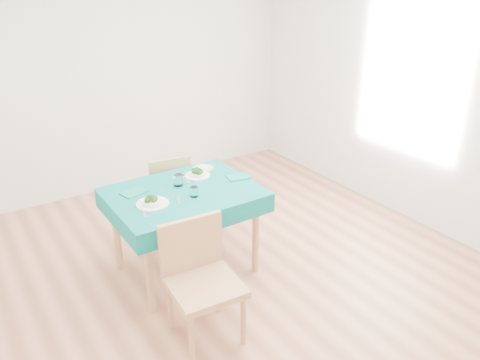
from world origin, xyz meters
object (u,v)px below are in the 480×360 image
table (186,232)px  chair_near (204,267)px  bowl_near (152,200)px  chair_far (167,188)px  side_plate (203,168)px  bowl_far (197,173)px

table → chair_near: (-0.27, -0.80, 0.20)m
bowl_near → table: bearing=14.7°
table → bowl_near: size_ratio=4.64×
chair_far → side_plate: chair_far is taller
table → chair_near: size_ratio=1.01×
bowl_near → chair_far: bearing=58.6°
table → side_plate: (0.36, 0.32, 0.38)m
table → chair_far: 0.69m
chair_near → side_plate: (0.63, 1.11, 0.18)m
chair_near → chair_far: chair_near is taller
chair_far → side_plate: size_ratio=5.15×
bowl_near → side_plate: size_ratio=1.34×
chair_far → chair_near: bearing=83.7°
table → bowl_near: bowl_near is taller
table → side_plate: 0.62m
bowl_near → bowl_far: (0.54, 0.28, -0.00)m
side_plate → chair_near: bearing=-119.5°
bowl_far → bowl_near: bearing=-152.9°
side_plate → bowl_near: bearing=-149.2°
chair_near → bowl_near: 0.75m
chair_far → table: bearing=87.0°
table → chair_near: chair_near is taller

